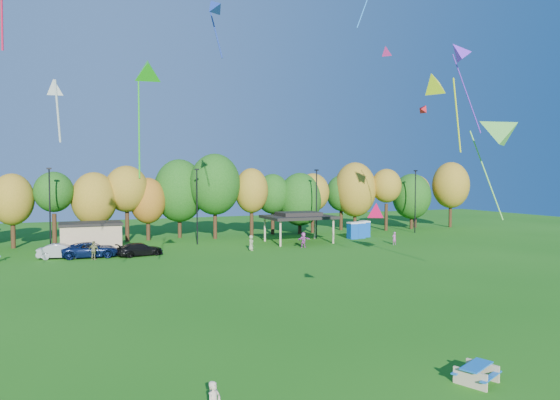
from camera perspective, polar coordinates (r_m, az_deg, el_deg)
name	(u,v)px	position (r m, az deg, el deg)	size (l,w,h in m)	color
ground	(365,359)	(23.60, 9.67, -17.43)	(160.00, 160.00, 0.00)	#19600F
tree_line	(163,194)	(65.14, -13.19, 0.66)	(93.57, 10.55, 11.15)	black
lamp_posts	(197,204)	(60.39, -9.46, -0.42)	(64.50, 0.25, 9.09)	black
utility_building	(91,237)	(57.06, -20.79, -4.02)	(6.30, 4.30, 3.25)	tan
pavilion	(299,216)	(61.62, 2.14, -1.88)	(8.20, 6.20, 3.77)	tan
porta_potties	(359,230)	(67.04, 9.02, -3.38)	(3.75, 2.31, 2.18)	#0D47AC
picnic_table	(476,372)	(22.11, 21.54, -17.85)	(2.04, 1.89, 0.71)	tan
car_b	(62,251)	(54.24, -23.69, -5.37)	(1.55, 4.45, 1.47)	#9E9DA3
car_c	(91,250)	(53.83, -20.77, -5.34)	(2.55, 5.53, 1.54)	#0B1A45
car_d	(140,249)	(53.33, -15.70, -5.44)	(1.89, 4.66, 1.35)	black
far_person_0	(94,250)	(52.10, -20.51, -5.42)	(1.09, 0.45, 1.85)	olive
far_person_1	(394,238)	(61.25, 12.93, -4.29)	(0.56, 0.37, 1.53)	#9C498B
far_person_4	(303,240)	(57.36, 2.70, -4.57)	(1.65, 0.52, 1.78)	#AE48A1
far_person_5	(251,243)	(55.07, -3.33, -4.91)	(0.83, 0.54, 1.70)	gray
kite_1	(214,6)	(39.81, -7.58, 21.12)	(1.78, 2.78, 4.50)	navy
kite_2	(458,52)	(50.43, 19.71, 15.69)	(4.92, 3.15, 8.58)	#6E27D2
kite_3	(148,69)	(30.93, -14.90, 14.31)	(1.97, 4.56, 7.59)	green
kite_4	(493,130)	(37.92, 23.17, 7.41)	(3.86, 4.77, 8.07)	#5EC043
kite_5	(386,50)	(50.73, 12.06, 16.41)	(1.87, 1.85, 1.52)	#FF2A99
kite_7	(434,82)	(35.32, 17.23, 12.72)	(3.44, 2.48, 5.70)	#E5FD1A
kite_10	(376,209)	(26.38, 10.89, -0.99)	(1.48, 1.62, 1.31)	#F20D53
kite_12	(55,87)	(27.25, -24.35, 11.68)	(1.04, 2.10, 3.36)	silver
kite_13	(424,108)	(56.90, 16.14, 10.03)	(1.54, 1.24, 1.39)	red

